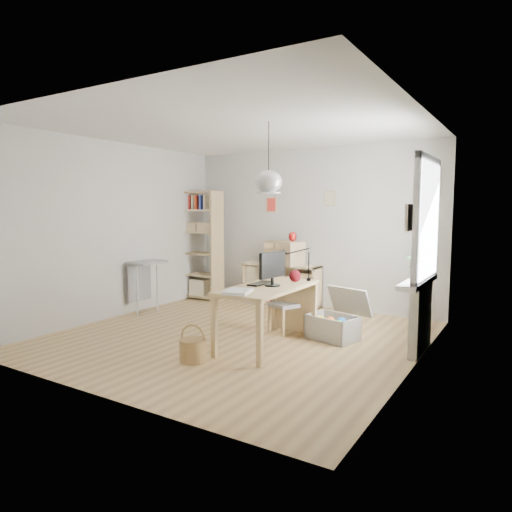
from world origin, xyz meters
The scene contains 20 objects.
ground centered at (0.00, 0.00, 0.00)m, with size 4.50×4.50×0.00m, color tan.
room_shell centered at (0.55, -0.15, 2.00)m, with size 4.50×4.50×4.50m.
window_unit centered at (2.23, 0.60, 1.55)m, with size 0.07×1.16×1.46m.
radiator centered at (2.19, 0.60, 0.40)m, with size 0.10×0.80×0.80m, color silver.
windowsill centered at (2.14, 0.60, 0.83)m, with size 0.22×1.20×0.06m, color white.
desk centered at (0.55, -0.15, 0.66)m, with size 0.70×1.50×0.75m.
cube_shelf centered at (-0.47, 2.08, 0.30)m, with size 1.40×0.38×0.72m.
tall_bookshelf centered at (-2.04, 1.80, 1.09)m, with size 0.80×0.38×2.00m.
side_table centered at (-2.04, 0.35, 0.67)m, with size 0.40×0.55×0.85m.
chair centered at (0.46, 0.56, 0.42)m, with size 0.48×0.48×0.74m.
wicker_basket centered at (0.13, -1.08, 0.14)m, with size 0.31×0.30×0.42m.
storage_chest centered at (1.14, 0.59, 0.21)m, with size 0.76×0.82×0.65m.
monitor centered at (0.60, -0.13, 0.98)m, with size 0.19×0.48×0.42m.
keyboard centered at (0.40, -0.10, 0.76)m, with size 0.14×0.38×0.02m, color black.
task_lamp centered at (0.62, 0.41, 1.02)m, with size 0.38×0.14×0.40m.
yarn_ball centered at (0.69, 0.29, 0.83)m, with size 0.15×0.15×0.15m, color #46090B.
paper_tray centered at (0.50, -0.73, 0.77)m, with size 0.27×0.34×0.03m, color white.
drawer_chest centered at (-0.38, 2.04, 0.92)m, with size 0.71×0.33×0.41m, color tan.
red_vase centered at (-0.24, 2.04, 1.21)m, with size 0.14×0.14×0.16m, color maroon.
potted_plant centered at (2.12, 0.74, 1.02)m, with size 0.29×0.25×0.33m, color #2D6124.
Camera 1 is at (3.28, -4.89, 1.69)m, focal length 32.00 mm.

